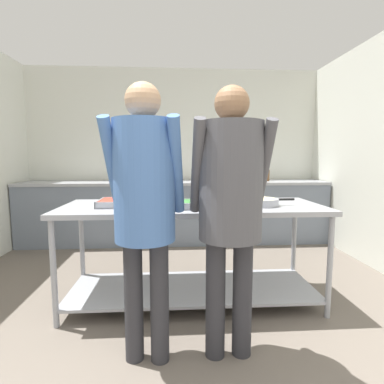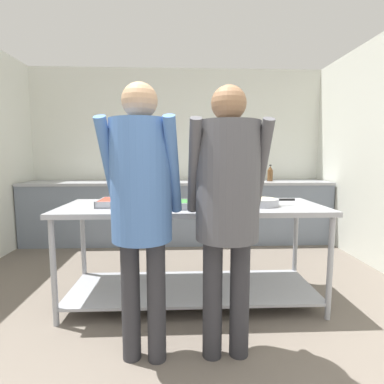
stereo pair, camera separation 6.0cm
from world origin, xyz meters
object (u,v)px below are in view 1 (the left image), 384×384
Objects in this scene: guest_serving_right at (230,196)px; water_bottle at (267,174)px; serving_tray_vegetables at (207,204)px; guest_serving_left at (145,195)px; serving_tray_roast at (122,203)px; plate_stack at (162,199)px; sauce_pan at (262,202)px.

guest_serving_right is 2.88m from water_bottle.
water_bottle reaches higher than serving_tray_vegetables.
guest_serving_right is (0.07, -0.61, 0.15)m from serving_tray_vegetables.
serving_tray_vegetables is 0.26× the size of guest_serving_right.
serving_tray_roast is at bearing 109.44° from guest_serving_left.
guest_serving_left reaches higher than plate_stack.
serving_tray_roast and serving_tray_vegetables have the same top height.
sauce_pan is 1.71× the size of water_bottle.
water_bottle is (1.87, 1.93, 0.14)m from serving_tray_roast.
sauce_pan is at bearing 6.73° from serving_tray_vegetables.
serving_tray_roast is 2.69m from water_bottle.
serving_tray_roast is 1.19m from sauce_pan.
water_bottle is at bearing 46.00° from serving_tray_roast.
guest_serving_right reaches higher than water_bottle.
water_bottle is at bearing 67.99° from guest_serving_right.
guest_serving_right is at bearing -83.33° from serving_tray_vegetables.
guest_serving_left is 6.90× the size of water_bottle.
serving_tray_roast is 0.83× the size of serving_tray_vegetables.
serving_tray_roast is at bearing 136.72° from guest_serving_right.
serving_tray_roast is 0.88× the size of sauce_pan.
guest_serving_left is at bearing -120.79° from water_bottle.
serving_tray_roast is at bearing 169.81° from serving_tray_vegetables.
plate_stack is 0.99m from guest_serving_left.
serving_tray_roast is 0.82m from guest_serving_left.
serving_tray_roast is at bearing -147.36° from plate_stack.
water_bottle is at bearing 71.29° from sauce_pan.
serving_tray_vegetables is 1.06× the size of sauce_pan.
guest_serving_left is 1.00× the size of guest_serving_right.
plate_stack is (0.34, 0.22, -0.00)m from serving_tray_roast.
serving_tray_vegetables is at bearing 96.67° from guest_serving_right.
guest_serving_right is at bearing 1.43° from guest_serving_left.
water_bottle is (1.53, 1.72, 0.14)m from plate_stack.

